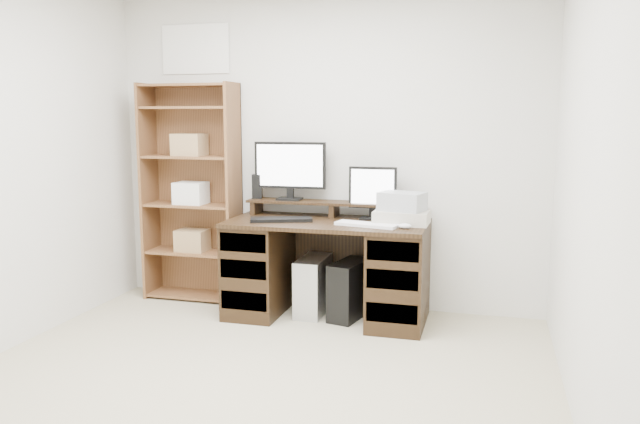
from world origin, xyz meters
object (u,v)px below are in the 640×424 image
at_px(printer, 402,217).
at_px(bookshelf, 192,191).
at_px(tower_silver, 313,286).
at_px(monitor_small, 373,191).
at_px(tower_black, 350,289).
at_px(monitor_wide, 290,168).
at_px(desk, 327,267).

distance_m(printer, bookshelf, 1.79).
xyz_separation_m(printer, tower_silver, (-0.69, 0.03, -0.58)).
xyz_separation_m(monitor_small, printer, (0.25, -0.15, -0.17)).
height_order(monitor_small, tower_black, monitor_small).
distance_m(monitor_wide, printer, 1.00).
height_order(monitor_wide, bookshelf, bookshelf).
bearing_deg(monitor_wide, printer, -14.11).
xyz_separation_m(printer, bookshelf, (-1.78, 0.18, 0.12)).
bearing_deg(tower_silver, monitor_small, 16.21).
xyz_separation_m(printer, tower_black, (-0.39, 0.00, -0.58)).
height_order(printer, tower_silver, printer).
bearing_deg(monitor_wide, desk, -33.74).
bearing_deg(tower_silver, bookshelf, 172.32).
distance_m(tower_silver, bookshelf, 1.30).
height_order(printer, tower_black, printer).
relative_size(desk, bookshelf, 0.83).
distance_m(monitor_small, printer, 0.34).
bearing_deg(printer, tower_black, -179.65).
bearing_deg(monitor_wide, monitor_small, -5.98).
height_order(desk, bookshelf, bookshelf).
distance_m(monitor_wide, monitor_small, 0.70).
distance_m(monitor_small, tower_silver, 0.87).
height_order(desk, tower_silver, desk).
bearing_deg(tower_silver, tower_black, -3.98).
bearing_deg(desk, monitor_wide, 148.23).
distance_m(monitor_small, tower_black, 0.78).
bearing_deg(monitor_small, monitor_wide, 175.51).
bearing_deg(bookshelf, printer, -5.92).
relative_size(monitor_small, tower_silver, 0.90).
xyz_separation_m(tower_silver, tower_black, (0.30, -0.02, -0.00)).
bearing_deg(desk, tower_black, 10.95).
xyz_separation_m(desk, monitor_small, (0.31, 0.18, 0.58)).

